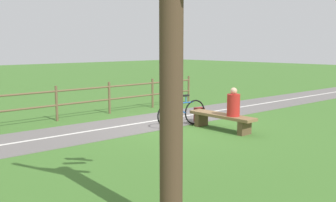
# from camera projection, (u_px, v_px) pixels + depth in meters

# --- Properties ---
(ground_plane) EXTENTS (80.00, 80.00, 0.00)m
(ground_plane) POSITION_uv_depth(u_px,v_px,m) (180.00, 126.00, 11.02)
(ground_plane) COLOR #3D6B28
(paved_path) EXTENTS (4.48, 36.07, 0.02)m
(paved_path) POSITION_uv_depth(u_px,v_px,m) (29.00, 141.00, 9.22)
(paved_path) COLOR #66605E
(paved_path) RESTS_ON ground_plane
(path_centre_line) EXTENTS (2.11, 31.94, 0.00)m
(path_centre_line) POSITION_uv_depth(u_px,v_px,m) (29.00, 141.00, 9.22)
(path_centre_line) COLOR silver
(path_centre_line) RESTS_ON paved_path
(bench) EXTENTS (2.05, 0.49, 0.45)m
(bench) POSITION_uv_depth(u_px,v_px,m) (222.00, 119.00, 10.42)
(bench) COLOR brown
(bench) RESTS_ON ground_plane
(person_seated) EXTENTS (0.35, 0.35, 0.77)m
(person_seated) POSITION_uv_depth(u_px,v_px,m) (233.00, 104.00, 10.07)
(person_seated) COLOR #B2231E
(person_seated) RESTS_ON bench
(bicycle) EXTENTS (0.32, 1.68, 0.92)m
(bicycle) POSITION_uv_depth(u_px,v_px,m) (182.00, 113.00, 10.91)
(bicycle) COLOR black
(bicycle) RESTS_ON ground_plane
(backpack) EXTENTS (0.32, 0.32, 0.46)m
(backpack) POSITION_uv_depth(u_px,v_px,m) (199.00, 115.00, 11.50)
(backpack) COLOR maroon
(backpack) RESTS_ON ground_plane
(fence_roadside) EXTENTS (0.32, 11.74, 1.10)m
(fence_roadside) POSITION_uv_depth(u_px,v_px,m) (56.00, 100.00, 11.64)
(fence_roadside) COLOR brown
(fence_roadside) RESTS_ON ground_plane
(tree_near_bench) EXTENTS (1.36, 1.38, 4.54)m
(tree_near_bench) POSITION_uv_depth(u_px,v_px,m) (175.00, 66.00, 4.44)
(tree_near_bench) COLOR #473323
(tree_near_bench) RESTS_ON ground_plane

